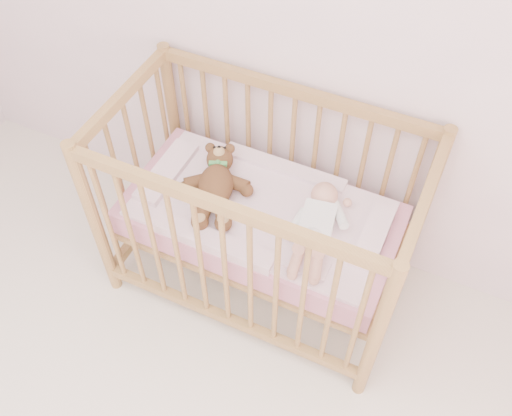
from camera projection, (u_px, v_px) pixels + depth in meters
The scene contains 6 objects.
wall_back at pixel (303, 0), 2.15m from camera, with size 4.00×0.02×2.70m, color white.
crib at pixel (261, 217), 2.57m from camera, with size 1.36×0.76×1.00m, color tan, non-canonical shape.
mattress at pixel (261, 219), 2.58m from camera, with size 1.22×0.62×0.13m, color #CE809B.
blanket at pixel (261, 209), 2.52m from camera, with size 1.10×0.58×0.06m, color #E89FB6, non-canonical shape.
baby at pixel (317, 222), 2.38m from camera, with size 0.26×0.53×0.13m, color white, non-canonical shape.
teddy_bear at pixel (216, 184), 2.50m from camera, with size 0.34×0.49×0.14m, color brown, non-canonical shape.
Camera 1 is at (0.68, 0.14, 2.51)m, focal length 40.00 mm.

